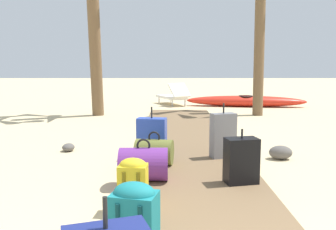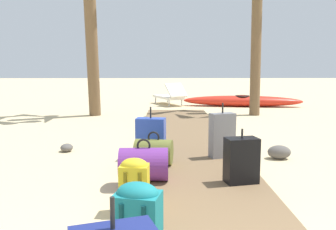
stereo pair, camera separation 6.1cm
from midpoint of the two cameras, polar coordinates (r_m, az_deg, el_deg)
ground_plane at (r=5.15m, az=3.25°, el=-8.38°), size 60.00×60.00×0.00m
boardwalk at (r=6.08m, az=2.61°, el=-5.41°), size 1.62×9.77×0.08m
backpack_teal at (r=2.85m, az=-5.33°, el=-14.90°), size 0.38×0.32×0.50m
suitcase_black at (r=4.36m, az=10.86°, el=-6.88°), size 0.40×0.29×0.63m
backpack_yellow at (r=3.64m, az=-5.70°, el=-10.07°), size 0.29×0.24×0.47m
suitcase_grey at (r=5.45m, az=8.03°, el=-3.11°), size 0.39×0.28×0.80m
duffel_bag_purple at (r=4.39m, az=-4.15°, el=-7.57°), size 0.57×0.39×0.50m
duffel_bag_olive at (r=5.05m, az=-2.57°, el=-5.69°), size 0.55×0.42×0.46m
suitcase_blue at (r=5.59m, az=-2.98°, el=-3.29°), size 0.46×0.29×0.72m
lounge_chair at (r=12.84m, az=0.20°, el=3.03°), size 1.20×1.67×0.76m
kayak at (r=12.64m, az=11.24°, el=2.14°), size 4.01×1.19×0.37m
rock_left_mid at (r=6.36m, az=-15.61°, el=-4.86°), size 0.21×0.24×0.13m
rock_right_far at (r=5.90m, az=16.49°, el=-5.51°), size 0.36×0.27×0.21m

